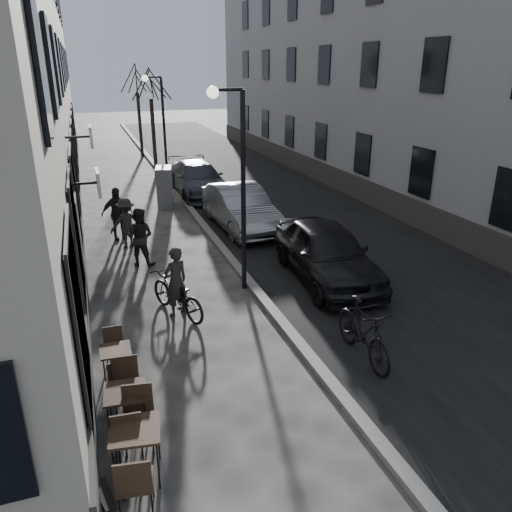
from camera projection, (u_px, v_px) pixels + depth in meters
ground at (359, 438)px, 7.92m from camera, size 120.00×120.00×0.00m
road at (258, 191)px, 23.20m from camera, size 7.30×60.00×0.00m
kerb at (180, 196)px, 22.08m from camera, size 0.25×60.00×0.12m
building_right at (373, 5)px, 22.47m from camera, size 4.00×35.00×16.00m
streetlamp_near at (236, 170)px, 12.02m from camera, size 0.90×0.28×5.09m
streetlamp_far at (160, 120)px, 22.61m from camera, size 0.90×0.28×5.09m
tree_near at (150, 83)px, 24.74m from camera, size 2.40×2.40×5.70m
tree_far at (136, 79)px, 30.03m from camera, size 2.40×2.40×5.70m
bistro_set_a at (137, 448)px, 7.00m from camera, size 0.78×1.73×1.00m
bistro_set_b at (127, 407)px, 7.87m from camera, size 0.69×1.61×0.94m
bistro_set_c at (117, 362)px, 9.20m from camera, size 0.56×1.36×0.80m
sign_board at (91, 474)px, 6.64m from camera, size 0.48×0.68×1.09m
utility_cabinet at (165, 187)px, 20.37m from camera, size 0.80×1.19×1.65m
bicycle at (177, 294)px, 11.64m from camera, size 1.43×2.08×1.04m
cyclist_rider at (176, 282)px, 11.52m from camera, size 0.73×0.62×1.69m
pedestrian_near at (140, 237)px, 14.45m from camera, size 1.05×0.98×1.73m
pedestrian_mid at (127, 223)px, 15.88m from camera, size 1.11×0.73×1.61m
pedestrian_far at (117, 214)px, 16.58m from camera, size 1.11×0.63×1.78m
car_near at (327, 252)px, 13.48m from camera, size 2.17×4.74×1.58m
car_mid at (240, 208)px, 17.75m from camera, size 1.80×4.68×1.52m
car_far at (198, 179)px, 22.33m from camera, size 2.11×5.00×1.44m
moped at (363, 332)px, 9.83m from camera, size 0.61×2.05×1.23m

